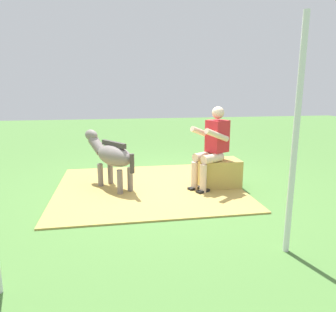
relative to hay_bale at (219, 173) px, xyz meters
name	(u,v)px	position (x,y,z in m)	size (l,w,h in m)	color
ground_plane	(164,186)	(0.90, -0.22, -0.24)	(24.00, 24.00, 0.00)	#4C7A38
hay_patch	(148,187)	(1.18, -0.15, -0.23)	(3.01, 2.77, 0.02)	tan
hay_bale	(219,173)	(0.00, 0.00, 0.00)	(0.67, 0.46, 0.48)	tan
person_seated	(212,144)	(0.15, 0.05, 0.51)	(0.72, 0.60, 1.36)	beige
pony_standing	(111,155)	(1.78, -0.23, 0.33)	(0.91, 1.17, 0.94)	slate
tent_pole_left	(295,140)	(0.00, 2.16, 0.93)	(0.06, 0.06, 2.33)	silver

